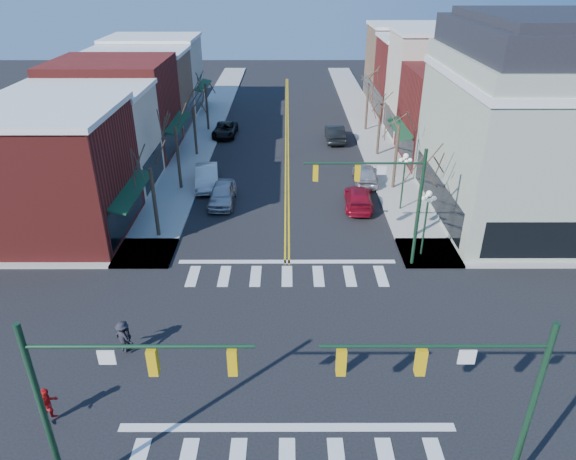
{
  "coord_description": "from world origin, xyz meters",
  "views": [
    {
      "loc": [
        0.01,
        -18.64,
        15.95
      ],
      "look_at": [
        0.06,
        6.56,
        2.8
      ],
      "focal_mm": 32.0,
      "sensor_mm": 36.0,
      "label": 1
    }
  ],
  "objects_px": {
    "lamppost_midblock": "(404,172)",
    "car_right_near": "(358,198)",
    "car_left_near": "(222,194)",
    "pedestrian_dark_a": "(126,335)",
    "lamppost_corner": "(427,212)",
    "victorian_corner": "(538,122)",
    "car_left_mid": "(207,177)",
    "car_right_far": "(335,133)",
    "car_right_mid": "(365,174)",
    "car_left_far": "(225,130)",
    "pedestrian_red_b": "(49,405)",
    "pedestrian_dark_b": "(124,337)"
  },
  "relations": [
    {
      "from": "lamppost_corner",
      "to": "car_right_near",
      "type": "relative_size",
      "value": 0.89
    },
    {
      "from": "pedestrian_dark_a",
      "to": "car_right_near",
      "type": "bearing_deg",
      "value": 110.96
    },
    {
      "from": "car_right_near",
      "to": "pedestrian_red_b",
      "type": "xyz_separation_m",
      "value": [
        -14.35,
        -19.94,
        0.23
      ]
    },
    {
      "from": "car_right_near",
      "to": "car_left_far",
      "type": "bearing_deg",
      "value": -51.79
    },
    {
      "from": "lamppost_midblock",
      "to": "car_right_far",
      "type": "height_order",
      "value": "lamppost_midblock"
    },
    {
      "from": "car_left_near",
      "to": "car_right_mid",
      "type": "height_order",
      "value": "car_left_near"
    },
    {
      "from": "lamppost_corner",
      "to": "car_left_near",
      "type": "height_order",
      "value": "lamppost_corner"
    },
    {
      "from": "car_left_near",
      "to": "pedestrian_dark_a",
      "type": "xyz_separation_m",
      "value": [
        -2.5,
        -16.45,
        0.17
      ]
    },
    {
      "from": "victorian_corner",
      "to": "car_right_near",
      "type": "height_order",
      "value": "victorian_corner"
    },
    {
      "from": "lamppost_corner",
      "to": "car_right_far",
      "type": "relative_size",
      "value": 0.88
    },
    {
      "from": "car_right_far",
      "to": "pedestrian_dark_b",
      "type": "height_order",
      "value": "pedestrian_dark_b"
    },
    {
      "from": "victorian_corner",
      "to": "lamppost_midblock",
      "type": "relative_size",
      "value": 3.29
    },
    {
      "from": "car_right_mid",
      "to": "pedestrian_dark_a",
      "type": "distance_m",
      "value": 24.66
    },
    {
      "from": "car_left_mid",
      "to": "car_right_mid",
      "type": "xyz_separation_m",
      "value": [
        12.76,
        0.79,
        -0.05
      ]
    },
    {
      "from": "victorian_corner",
      "to": "car_left_far",
      "type": "relative_size",
      "value": 2.95
    },
    {
      "from": "pedestrian_dark_a",
      "to": "car_right_far",
      "type": "bearing_deg",
      "value": 128.3
    },
    {
      "from": "car_right_far",
      "to": "car_right_near",
      "type": "bearing_deg",
      "value": 90.77
    },
    {
      "from": "car_left_mid",
      "to": "pedestrian_dark_a",
      "type": "bearing_deg",
      "value": -100.2
    },
    {
      "from": "car_left_far",
      "to": "pedestrian_red_b",
      "type": "xyz_separation_m",
      "value": [
        -2.73,
        -37.34,
        0.26
      ]
    },
    {
      "from": "car_right_near",
      "to": "pedestrian_red_b",
      "type": "height_order",
      "value": "pedestrian_red_b"
    },
    {
      "from": "lamppost_corner",
      "to": "car_left_mid",
      "type": "xyz_separation_m",
      "value": [
        -14.6,
        11.03,
        -2.14
      ]
    },
    {
      "from": "car_left_far",
      "to": "car_left_mid",
      "type": "bearing_deg",
      "value": -87.43
    },
    {
      "from": "car_right_far",
      "to": "pedestrian_red_b",
      "type": "distance_m",
      "value": 38.24
    },
    {
      "from": "car_right_far",
      "to": "pedestrian_dark_b",
      "type": "relative_size",
      "value": 3.08
    },
    {
      "from": "car_right_mid",
      "to": "pedestrian_dark_a",
      "type": "xyz_separation_m",
      "value": [
        -13.66,
        -20.53,
        0.17
      ]
    },
    {
      "from": "lamppost_midblock",
      "to": "car_right_near",
      "type": "distance_m",
      "value": 3.79
    },
    {
      "from": "car_right_mid",
      "to": "pedestrian_dark_b",
      "type": "height_order",
      "value": "pedestrian_dark_b"
    },
    {
      "from": "lamppost_midblock",
      "to": "car_left_mid",
      "type": "height_order",
      "value": "lamppost_midblock"
    },
    {
      "from": "pedestrian_red_b",
      "to": "lamppost_corner",
      "type": "bearing_deg",
      "value": -18.56
    },
    {
      "from": "victorian_corner",
      "to": "pedestrian_dark_b",
      "type": "height_order",
      "value": "victorian_corner"
    },
    {
      "from": "pedestrian_red_b",
      "to": "car_left_mid",
      "type": "bearing_deg",
      "value": 28.42
    },
    {
      "from": "lamppost_corner",
      "to": "car_right_mid",
      "type": "height_order",
      "value": "lamppost_corner"
    },
    {
      "from": "lamppost_midblock",
      "to": "pedestrian_dark_b",
      "type": "distance_m",
      "value": 21.96
    },
    {
      "from": "car_left_mid",
      "to": "pedestrian_red_b",
      "type": "distance_m",
      "value": 24.0
    },
    {
      "from": "lamppost_corner",
      "to": "pedestrian_dark_b",
      "type": "height_order",
      "value": "lamppost_corner"
    },
    {
      "from": "lamppost_corner",
      "to": "car_right_near",
      "type": "bearing_deg",
      "value": 112.68
    },
    {
      "from": "car_left_near",
      "to": "victorian_corner",
      "type": "bearing_deg",
      "value": -4.02
    },
    {
      "from": "victorian_corner",
      "to": "pedestrian_red_b",
      "type": "bearing_deg",
      "value": -143.71
    },
    {
      "from": "lamppost_corner",
      "to": "pedestrian_dark_b",
      "type": "bearing_deg",
      "value": -150.48
    },
    {
      "from": "car_left_mid",
      "to": "pedestrian_dark_a",
      "type": "relative_size",
      "value": 3.14
    },
    {
      "from": "car_left_mid",
      "to": "car_right_near",
      "type": "distance_m",
      "value": 12.27
    },
    {
      "from": "lamppost_corner",
      "to": "lamppost_midblock",
      "type": "height_order",
      "value": "same"
    },
    {
      "from": "lamppost_midblock",
      "to": "car_left_mid",
      "type": "relative_size",
      "value": 0.87
    },
    {
      "from": "car_left_far",
      "to": "car_right_far",
      "type": "distance_m",
      "value": 11.33
    },
    {
      "from": "car_right_far",
      "to": "lamppost_midblock",
      "type": "bearing_deg",
      "value": 101.0
    },
    {
      "from": "car_left_near",
      "to": "car_right_far",
      "type": "xyz_separation_m",
      "value": [
        9.6,
        15.06,
        0.04
      ]
    },
    {
      "from": "car_left_far",
      "to": "pedestrian_dark_b",
      "type": "distance_m",
      "value": 33.37
    },
    {
      "from": "car_left_mid",
      "to": "car_right_far",
      "type": "relative_size",
      "value": 1.01
    },
    {
      "from": "car_right_near",
      "to": "car_left_near",
      "type": "bearing_deg",
      "value": 0.94
    },
    {
      "from": "lamppost_corner",
      "to": "victorian_corner",
      "type": "bearing_deg",
      "value": 35.86
    }
  ]
}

